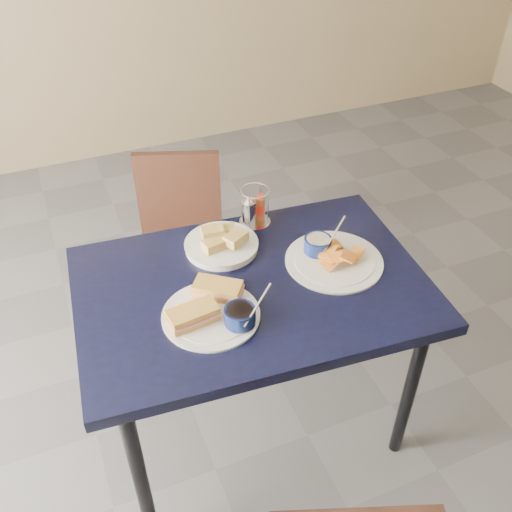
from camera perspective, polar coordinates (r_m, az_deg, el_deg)
name	(u,v)px	position (r m, az deg, el deg)	size (l,w,h in m)	color
ground	(308,435)	(2.31, 5.18, -17.43)	(6.00, 6.00, 0.00)	#4A4A4F
dining_table	(252,302)	(1.80, -0.40, -4.61)	(1.12, 0.80, 0.75)	black
chair_far	(175,230)	(2.51, -8.11, 2.59)	(0.46, 0.46, 0.77)	black
sandwich_plate	(214,309)	(1.64, -4.22, -5.31)	(0.31, 0.28, 0.12)	white
plantain_plate	(330,256)	(1.85, 7.38, 0.03)	(0.31, 0.31, 0.12)	white
bread_basket	(222,243)	(1.88, -3.46, 1.30)	(0.24, 0.24, 0.07)	white
condiment_caddy	(253,209)	(1.97, -0.26, 4.70)	(0.11, 0.11, 0.14)	silver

